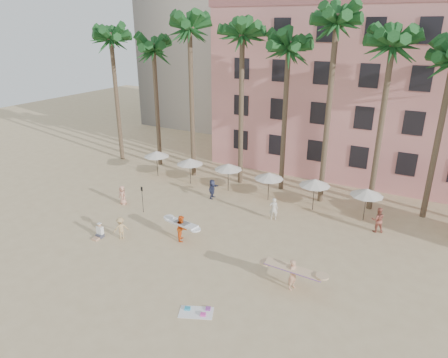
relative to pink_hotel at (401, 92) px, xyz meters
name	(u,v)px	position (x,y,z in m)	size (l,w,h in m)	color
ground	(201,277)	(-7.00, -26.00, -8.00)	(120.00, 120.00, 0.00)	#D1B789
pink_hotel	(401,92)	(0.00, 0.00, 0.00)	(35.00, 14.00, 16.00)	pink
palm_row	(305,42)	(-6.49, -11.00, 4.97)	(44.40, 5.40, 16.30)	brown
umbrella_row	(248,171)	(-10.00, -13.50, -5.67)	(22.50, 2.70, 2.73)	#332B23
beach_towel	(197,312)	(-5.51, -28.74, -7.97)	(2.05, 1.64, 0.14)	white
carrier_yellow	(293,273)	(-1.84, -24.34, -6.95)	(3.31, 1.00, 1.87)	tan
carrier_white	(182,227)	(-10.58, -22.81, -7.01)	(2.81, 1.34, 1.87)	orange
beachgoers	(229,207)	(-9.42, -18.09, -7.12)	(20.62, 10.98, 1.92)	#E19A7F
paddle	(142,196)	(-15.86, -20.70, -6.59)	(0.18, 0.04, 2.23)	black
seated_man	(99,233)	(-15.92, -25.42, -7.63)	(0.48, 0.83, 1.08)	#3F3F4C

